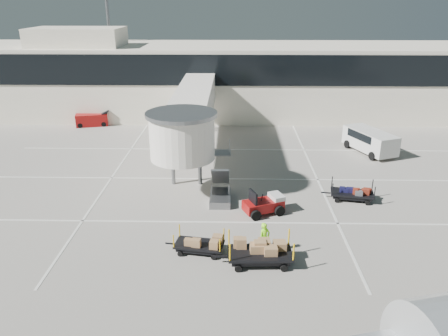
{
  "coord_description": "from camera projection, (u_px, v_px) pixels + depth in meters",
  "views": [
    {
      "loc": [
        -0.56,
        -22.13,
        13.11
      ],
      "look_at": [
        -1.17,
        6.21,
        2.0
      ],
      "focal_mm": 35.0,
      "sensor_mm": 36.0,
      "label": 1
    }
  ],
  "objects": [
    {
      "name": "terminal",
      "position": [
        235.0,
        79.0,
        51.75
      ],
      "size": [
        64.0,
        12.11,
        15.2
      ],
      "color": "#EFE3CE",
      "rests_on": "ground"
    },
    {
      "name": "lane_markings",
      "position": [
        231.0,
        177.0,
        34.07
      ],
      "size": [
        40.0,
        30.0,
        0.02
      ],
      "color": "silver",
      "rests_on": "ground"
    },
    {
      "name": "jet_bridge",
      "position": [
        191.0,
        114.0,
        35.31
      ],
      "size": [
        5.7,
        20.4,
        6.03
      ],
      "color": "white",
      "rests_on": "ground"
    },
    {
      "name": "baggage_tug",
      "position": [
        264.0,
        205.0,
        28.21
      ],
      "size": [
        2.85,
        2.42,
        1.69
      ],
      "rotation": [
        0.0,
        0.0,
        0.4
      ],
      "color": "maroon",
      "rests_on": "ground"
    },
    {
      "name": "belt_loader",
      "position": [
        92.0,
        120.0,
        47.54
      ],
      "size": [
        3.78,
        2.14,
        1.72
      ],
      "rotation": [
        0.0,
        0.0,
        0.23
      ],
      "color": "maroon",
      "rests_on": "ground"
    },
    {
      "name": "minivan",
      "position": [
        369.0,
        139.0,
        39.24
      ],
      "size": [
        4.01,
        5.7,
        2.01
      ],
      "rotation": [
        0.0,
        0.0,
        0.4
      ],
      "color": "silver",
      "rests_on": "ground"
    },
    {
      "name": "ground",
      "position": [
        242.0,
        239.0,
        25.37
      ],
      "size": [
        140.0,
        140.0,
        0.0
      ],
      "primitive_type": "plane",
      "color": "#AFA79C",
      "rests_on": "ground"
    },
    {
      "name": "suitcase_cart",
      "position": [
        351.0,
        193.0,
        30.12
      ],
      "size": [
        3.6,
        1.91,
        1.38
      ],
      "rotation": [
        0.0,
        0.0,
        -0.18
      ],
      "color": "black",
      "rests_on": "ground"
    },
    {
      "name": "box_cart_near",
      "position": [
        260.0,
        252.0,
        22.85
      ],
      "size": [
        4.17,
        1.81,
        1.62
      ],
      "rotation": [
        0.0,
        0.0,
        0.04
      ],
      "color": "black",
      "rests_on": "ground"
    },
    {
      "name": "ground_worker",
      "position": [
        264.0,
        239.0,
        23.64
      ],
      "size": [
        0.8,
        0.74,
        1.84
      ],
      "primitive_type": "imported",
      "rotation": [
        0.0,
        0.0,
        0.6
      ],
      "color": "#8EFF1A",
      "rests_on": "ground"
    },
    {
      "name": "box_cart_far",
      "position": [
        199.0,
        244.0,
        23.95
      ],
      "size": [
        3.33,
        1.73,
        1.28
      ],
      "rotation": [
        0.0,
        0.0,
        -0.16
      ],
      "color": "black",
      "rests_on": "ground"
    }
  ]
}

